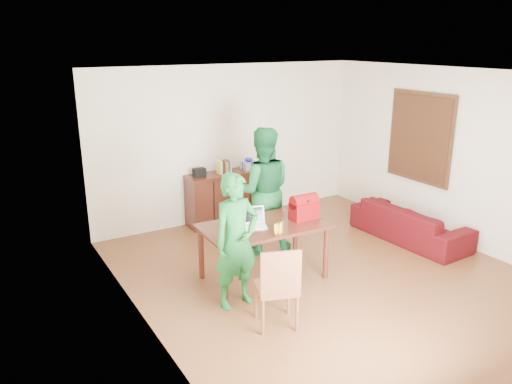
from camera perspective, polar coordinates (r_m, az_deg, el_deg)
room at (r=6.65m, az=7.63°, el=1.31°), size 5.20×5.70×2.90m
table at (r=6.58m, az=0.89°, el=-4.53°), size 1.68×1.00×0.77m
chair at (r=5.71m, az=2.36°, el=-12.47°), size 0.56×0.55×0.98m
person_near at (r=5.89m, az=-2.27°, el=-5.62°), size 0.64×0.45×1.65m
person_far at (r=7.38m, az=0.70°, el=0.16°), size 1.14×1.04×1.90m
laptop at (r=6.45m, az=-0.24°, el=-3.67°), size 0.39×0.33×0.23m
bananas at (r=6.23m, az=2.51°, el=-4.60°), size 0.17×0.13×0.06m
bottle at (r=6.27m, az=2.90°, el=-3.88°), size 0.07×0.07×0.17m
red_bag at (r=6.74m, az=5.49°, el=-1.98°), size 0.37×0.22×0.27m
sofa at (r=8.36m, az=17.18°, el=-3.38°), size 0.84×1.97×0.57m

